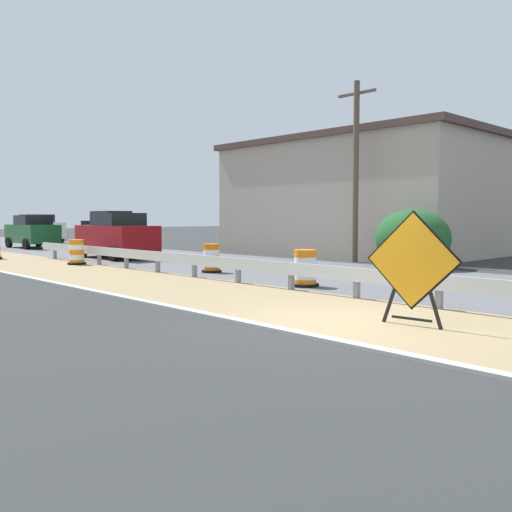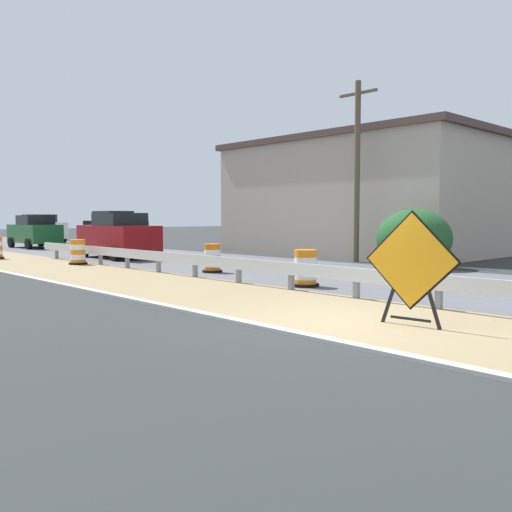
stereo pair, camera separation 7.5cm
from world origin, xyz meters
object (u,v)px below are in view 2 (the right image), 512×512
at_px(car_lead_near_lane, 118,236).
at_px(car_trailing_near_lane, 115,230).
at_px(utility_pole_near, 357,169).
at_px(car_mid_far_lane, 41,228).
at_px(traffic_barrel_mid, 78,253).
at_px(warning_sign_diamond, 411,264).
at_px(car_trailing_far_lane, 35,232).
at_px(traffic_barrel_close, 212,260).
at_px(traffic_barrel_nearest, 305,270).

xyz_separation_m(car_lead_near_lane, car_trailing_near_lane, (3.35, 6.40, 0.08)).
bearing_deg(utility_pole_near, car_trailing_near_lane, 100.31).
xyz_separation_m(car_mid_far_lane, utility_pole_near, (2.50, -26.25, 2.82)).
height_order(traffic_barrel_mid, car_mid_far_lane, car_mid_far_lane).
relative_size(warning_sign_diamond, car_trailing_near_lane, 0.44).
bearing_deg(warning_sign_diamond, traffic_barrel_mid, -101.58).
relative_size(car_trailing_near_lane, car_trailing_far_lane, 1.13).
bearing_deg(utility_pole_near, traffic_barrel_mid, 142.55).
relative_size(traffic_barrel_close, utility_pole_near, 0.13).
distance_m(car_trailing_near_lane, utility_pole_near, 15.54).
height_order(traffic_barrel_mid, car_trailing_near_lane, car_trailing_near_lane).
bearing_deg(car_lead_near_lane, warning_sign_diamond, 167.69).
height_order(traffic_barrel_nearest, utility_pole_near, utility_pole_near).
bearing_deg(warning_sign_diamond, traffic_barrel_nearest, -126.13).
xyz_separation_m(traffic_barrel_nearest, car_lead_near_lane, (1.45, 12.52, 0.58)).
bearing_deg(car_lead_near_lane, traffic_barrel_close, 174.58).
relative_size(traffic_barrel_nearest, utility_pole_near, 0.13).
height_order(warning_sign_diamond, traffic_barrel_nearest, warning_sign_diamond).
bearing_deg(car_trailing_far_lane, car_lead_near_lane, 176.86).
relative_size(warning_sign_diamond, car_mid_far_lane, 0.41).
bearing_deg(traffic_barrel_close, traffic_barrel_nearest, -96.55).
bearing_deg(car_mid_far_lane, warning_sign_diamond, -14.73).
height_order(car_lead_near_lane, car_mid_far_lane, car_mid_far_lane).
bearing_deg(car_trailing_far_lane, warning_sign_diamond, 170.10).
height_order(traffic_barrel_close, car_mid_far_lane, car_mid_far_lane).
relative_size(traffic_barrel_nearest, traffic_barrel_close, 1.03).
relative_size(car_lead_near_lane, car_mid_far_lane, 0.93).
bearing_deg(traffic_barrel_nearest, traffic_barrel_close, 83.45).
xyz_separation_m(traffic_barrel_close, utility_pole_near, (7.00, -0.76, 3.41)).
height_order(car_lead_near_lane, car_trailing_near_lane, car_trailing_near_lane).
bearing_deg(warning_sign_diamond, traffic_barrel_close, -115.58).
relative_size(warning_sign_diamond, traffic_barrel_mid, 2.03).
bearing_deg(traffic_barrel_close, utility_pole_near, -6.22).
bearing_deg(car_trailing_far_lane, car_mid_far_lane, -25.12).
height_order(car_lead_near_lane, car_trailing_far_lane, car_lead_near_lane).
bearing_deg(traffic_barrel_mid, traffic_barrel_nearest, -82.76).
relative_size(car_trailing_far_lane, utility_pole_near, 0.55).
xyz_separation_m(warning_sign_diamond, traffic_barrel_nearest, (2.71, 4.78, -0.62)).
bearing_deg(traffic_barrel_mid, car_trailing_near_lane, 53.22).
height_order(traffic_barrel_close, car_trailing_near_lane, car_trailing_near_lane).
bearing_deg(warning_sign_diamond, utility_pole_near, -146.39).
distance_m(warning_sign_diamond, car_mid_far_lane, 35.75).
distance_m(traffic_barrel_nearest, traffic_barrel_close, 4.67).
bearing_deg(car_trailing_near_lane, traffic_barrel_nearest, -13.60).
relative_size(car_lead_near_lane, car_trailing_near_lane, 0.99).
height_order(traffic_barrel_nearest, car_trailing_near_lane, car_trailing_near_lane).
bearing_deg(car_trailing_far_lane, car_trailing_near_lane, -147.84).
bearing_deg(traffic_barrel_close, traffic_barrel_mid, 107.35).
bearing_deg(traffic_barrel_mid, utility_pole_near, -37.45).
relative_size(warning_sign_diamond, utility_pole_near, 0.27).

